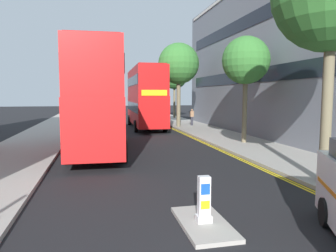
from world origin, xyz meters
name	(u,v)px	position (x,y,z in m)	size (l,w,h in m)	color
sidewalk_right	(244,144)	(6.50, 16.00, 0.07)	(4.00, 80.00, 0.14)	#9E9991
sidewalk_left	(22,152)	(-6.50, 16.00, 0.07)	(4.00, 80.00, 0.14)	#9E9991
kerb_line_outer	(225,152)	(4.40, 14.00, 0.00)	(0.10, 56.00, 0.01)	yellow
kerb_line_inner	(222,152)	(4.24, 14.00, 0.00)	(0.10, 56.00, 0.01)	yellow
traffic_island	(204,223)	(0.00, 4.84, 0.05)	(1.10, 2.20, 0.10)	#9E9991
keep_left_bollard	(204,201)	(0.00, 4.84, 0.61)	(0.36, 0.28, 1.11)	silver
double_decker_bus_away	(97,97)	(-2.43, 15.83, 3.03)	(3.04, 10.88, 5.64)	red
double_decker_bus_oncoming	(145,96)	(1.97, 27.38, 3.03)	(2.94, 10.85, 5.64)	red
pedestrian_far	(192,117)	(6.61, 27.51, 0.99)	(0.34, 0.22, 1.62)	#2D2D38
street_tree_near	(179,64)	(5.00, 26.62, 5.98)	(3.81, 3.81, 7.79)	#6B6047
street_tree_mid	(174,76)	(7.48, 38.37, 5.53)	(3.34, 3.34, 7.10)	#6B6047
street_tree_far	(246,61)	(6.58, 16.12, 5.22)	(2.95, 2.95, 6.60)	#6B6047
townhouse_terrace_right	(306,59)	(13.50, 19.80, 5.93)	(10.08, 28.00, 11.85)	slate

